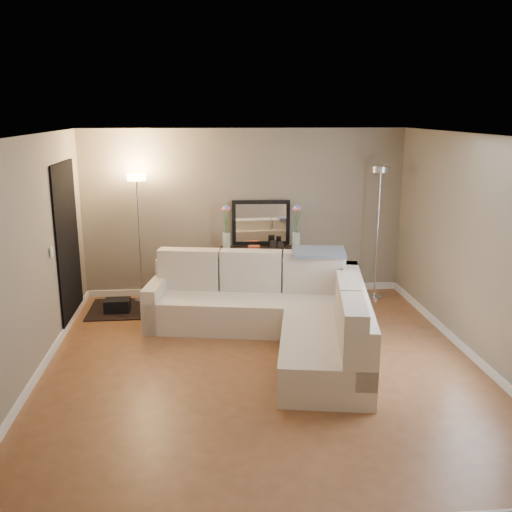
{
  "coord_description": "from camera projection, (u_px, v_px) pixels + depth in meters",
  "views": [
    {
      "loc": [
        -0.63,
        -6.03,
        2.85
      ],
      "look_at": [
        0.0,
        0.8,
        1.1
      ],
      "focal_mm": 40.0,
      "sensor_mm": 36.0,
      "label": 1
    }
  ],
  "objects": [
    {
      "name": "table_decor",
      "position": [
        261.0,
        246.0,
        8.79
      ],
      "size": [
        0.54,
        0.13,
        0.13
      ],
      "color": "#E55128",
      "rests_on": "console_table"
    },
    {
      "name": "baseboard_right",
      "position": [
        470.0,
        353.0,
        6.78
      ],
      "size": [
        0.03,
        5.5,
        0.1
      ],
      "primitive_type": "cube",
      "color": "white",
      "rests_on": "ground"
    },
    {
      "name": "wall_right",
      "position": [
        482.0,
        251.0,
        6.48
      ],
      "size": [
        0.02,
        5.5,
        2.6
      ],
      "primitive_type": "cube",
      "color": "gray",
      "rests_on": "ground"
    },
    {
      "name": "switch_plate",
      "position": [
        51.0,
        252.0,
        6.88
      ],
      "size": [
        0.02,
        0.08,
        0.12
      ],
      "primitive_type": "cube",
      "color": "white",
      "rests_on": "ground"
    },
    {
      "name": "black_bag",
      "position": [
        118.0,
        307.0,
        8.29
      ],
      "size": [
        0.36,
        0.25,
        0.23
      ],
      "primitive_type": "cube",
      "rotation": [
        0.0,
        0.0,
        0.0
      ],
      "color": "black",
      "rests_on": "charcoal_rug"
    },
    {
      "name": "console_table",
      "position": [
        256.0,
        269.0,
        8.91
      ],
      "size": [
        1.29,
        0.41,
        0.79
      ],
      "color": "black",
      "rests_on": "floor"
    },
    {
      "name": "sectional_sofa",
      "position": [
        279.0,
        311.0,
        7.26
      ],
      "size": [
        2.95,
        3.16,
        1.0
      ],
      "color": "beige",
      "rests_on": "floor"
    },
    {
      "name": "wall_left",
      "position": [
        27.0,
        262.0,
        6.03
      ],
      "size": [
        0.02,
        5.5,
        2.6
      ],
      "primitive_type": "cube",
      "color": "gray",
      "rests_on": "ground"
    },
    {
      "name": "ceiling",
      "position": [
        263.0,
        135.0,
        5.93
      ],
      "size": [
        5.0,
        5.5,
        0.01
      ],
      "primitive_type": "cube",
      "color": "white",
      "rests_on": "ground"
    },
    {
      "name": "flower_vase_right",
      "position": [
        296.0,
        229.0,
        8.78
      ],
      "size": [
        0.15,
        0.12,
        0.67
      ],
      "color": "silver",
      "rests_on": "console_table"
    },
    {
      "name": "leaning_mirror",
      "position": [
        261.0,
        223.0,
        8.9
      ],
      "size": [
        0.9,
        0.09,
        0.71
      ],
      "color": "black",
      "rests_on": "console_table"
    },
    {
      "name": "charcoal_rug",
      "position": [
        133.0,
        309.0,
        8.44
      ],
      "size": [
        1.27,
        0.96,
        0.02
      ],
      "primitive_type": "cube",
      "rotation": [
        0.0,
        0.0,
        0.0
      ],
      "color": "black",
      "rests_on": "floor"
    },
    {
      "name": "baseboard_back",
      "position": [
        245.0,
        289.0,
        9.2
      ],
      "size": [
        5.0,
        0.03,
        0.1
      ],
      "primitive_type": "cube",
      "color": "white",
      "rests_on": "ground"
    },
    {
      "name": "floor",
      "position": [
        262.0,
        366.0,
        6.58
      ],
      "size": [
        5.0,
        5.5,
        0.01
      ],
      "primitive_type": "cube",
      "color": "#925B35",
      "rests_on": "ground"
    },
    {
      "name": "wall_back",
      "position": [
        245.0,
        213.0,
        8.92
      ],
      "size": [
        5.0,
        0.02,
        2.6
      ],
      "primitive_type": "cube",
      "color": "gray",
      "rests_on": "ground"
    },
    {
      "name": "floor_lamp_unlit",
      "position": [
        379.0,
        206.0,
        8.59
      ],
      "size": [
        0.37,
        0.37,
        2.06
      ],
      "color": "silver",
      "rests_on": "floor"
    },
    {
      "name": "throw_blanket",
      "position": [
        319.0,
        252.0,
        7.74
      ],
      "size": [
        0.76,
        0.5,
        0.09
      ],
      "primitive_type": "cube",
      "rotation": [
        0.1,
        0.0,
        -0.13
      ],
      "color": "slate",
      "rests_on": "sectional_sofa"
    },
    {
      "name": "flower_vase_left",
      "position": [
        226.0,
        230.0,
        8.74
      ],
      "size": [
        0.15,
        0.12,
        0.67
      ],
      "color": "silver",
      "rests_on": "console_table"
    },
    {
      "name": "doorway",
      "position": [
        68.0,
        244.0,
        7.72
      ],
      "size": [
        0.02,
        1.2,
        2.2
      ],
      "primitive_type": "cube",
      "color": "black",
      "rests_on": "ground"
    },
    {
      "name": "wall_front",
      "position": [
        308.0,
        364.0,
        3.59
      ],
      "size": [
        5.0,
        0.02,
        2.6
      ],
      "primitive_type": "cube",
      "color": "gray",
      "rests_on": "ground"
    },
    {
      "name": "baseboard_left",
      "position": [
        41.0,
        370.0,
        6.34
      ],
      "size": [
        0.03,
        5.5,
        0.1
      ],
      "primitive_type": "cube",
      "color": "white",
      "rests_on": "ground"
    },
    {
      "name": "floor_lamp_lit",
      "position": [
        138.0,
        213.0,
        8.47
      ],
      "size": [
        0.28,
        0.28,
        1.95
      ],
      "color": "silver",
      "rests_on": "floor"
    }
  ]
}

